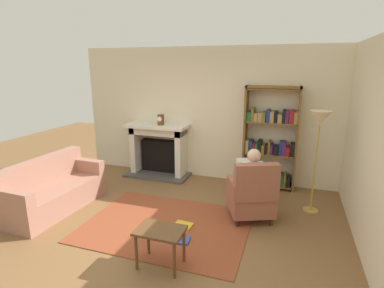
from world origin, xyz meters
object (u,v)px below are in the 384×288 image
at_px(fireplace, 159,148).
at_px(bookshelf, 270,141).
at_px(floor_lamp, 319,127).
at_px(sofa_floral, 53,191).
at_px(armchair_reading, 252,195).
at_px(seated_reader, 251,180).
at_px(mantel_clock, 161,120).
at_px(side_table, 160,235).

xyz_separation_m(fireplace, bookshelf, (2.33, 0.04, 0.33)).
bearing_deg(floor_lamp, sofa_floral, -162.64).
bearing_deg(fireplace, sofa_floral, -114.87).
bearing_deg(sofa_floral, armchair_reading, -76.25).
bearing_deg(seated_reader, mantel_clock, -53.95).
height_order(mantel_clock, seated_reader, mantel_clock).
height_order(bookshelf, armchair_reading, bookshelf).
relative_size(armchair_reading, sofa_floral, 0.56).
relative_size(seated_reader, floor_lamp, 0.69).
distance_m(fireplace, bookshelf, 2.35).
distance_m(sofa_floral, floor_lamp, 4.39).
relative_size(seated_reader, side_table, 2.04).
height_order(mantel_clock, side_table, mantel_clock).
bearing_deg(fireplace, floor_lamp, -14.74).
height_order(seated_reader, side_table, seated_reader).
xyz_separation_m(seated_reader, side_table, (-0.82, -1.56, -0.22)).
height_order(fireplace, bookshelf, bookshelf).
bearing_deg(side_table, sofa_floral, 160.94).
distance_m(armchair_reading, side_table, 1.69).
height_order(bookshelf, side_table, bookshelf).
bearing_deg(side_table, fireplace, 115.02).
xyz_separation_m(armchair_reading, seated_reader, (-0.05, 0.11, 0.20)).
relative_size(seated_reader, sofa_floral, 0.66).
bearing_deg(bookshelf, side_table, -108.63).
relative_size(armchair_reading, seated_reader, 0.85).
xyz_separation_m(mantel_clock, armchair_reading, (2.10, -1.33, -0.82)).
distance_m(side_table, floor_lamp, 2.89).
height_order(mantel_clock, sofa_floral, mantel_clock).
bearing_deg(bookshelf, fireplace, -179.11).
height_order(side_table, floor_lamp, floor_lamp).
height_order(bookshelf, sofa_floral, bookshelf).
xyz_separation_m(mantel_clock, floor_lamp, (2.98, -0.71, 0.17)).
xyz_separation_m(mantel_clock, sofa_floral, (-1.07, -1.98, -0.92)).
distance_m(sofa_floral, side_table, 2.44).
bearing_deg(sofa_floral, side_table, -106.93).
xyz_separation_m(mantel_clock, bookshelf, (2.22, 0.14, -0.31)).
xyz_separation_m(mantel_clock, seated_reader, (2.06, -1.22, -0.62)).
xyz_separation_m(mantel_clock, side_table, (1.24, -2.78, -0.84)).
distance_m(seated_reader, side_table, 1.77).
xyz_separation_m(sofa_floral, side_table, (2.31, -0.80, 0.08)).
distance_m(mantel_clock, floor_lamp, 3.07).
bearing_deg(sofa_floral, fireplace, -22.75).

